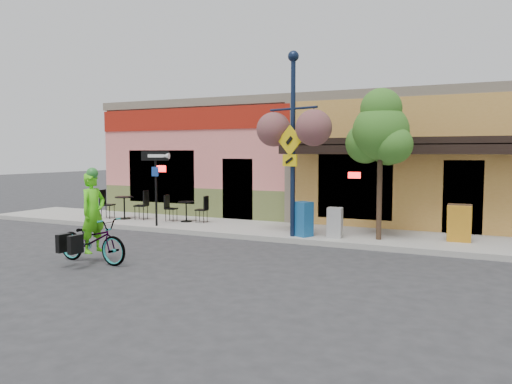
% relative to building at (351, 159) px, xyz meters
% --- Properties ---
extents(ground, '(90.00, 90.00, 0.00)m').
position_rel_building_xyz_m(ground, '(0.00, -7.50, -2.25)').
color(ground, '#2D2D30').
rests_on(ground, ground).
extents(sidewalk, '(24.00, 3.00, 0.15)m').
position_rel_building_xyz_m(sidewalk, '(0.00, -5.50, -2.17)').
color(sidewalk, '#9E9B93').
rests_on(sidewalk, ground).
extents(curb, '(24.00, 0.12, 0.15)m').
position_rel_building_xyz_m(curb, '(0.00, -6.95, -2.17)').
color(curb, '#A8A59E').
rests_on(curb, ground).
extents(building, '(18.20, 8.20, 4.50)m').
position_rel_building_xyz_m(building, '(0.00, 0.00, 0.00)').
color(building, '#E87972').
rests_on(building, ground).
extents(bicycle, '(2.01, 0.77, 1.04)m').
position_rel_building_xyz_m(bicycle, '(-3.03, -11.18, -1.73)').
color(bicycle, maroon).
rests_on(bicycle, ground).
extents(cyclist_rider, '(0.46, 0.68, 1.82)m').
position_rel_building_xyz_m(cyclist_rider, '(-2.98, -11.18, -1.34)').
color(cyclist_rider, '#55E618').
rests_on(cyclist_rider, ground).
extents(lamp_post, '(1.78, 1.13, 5.18)m').
position_rel_building_xyz_m(lamp_post, '(0.09, -6.65, 0.49)').
color(lamp_post, '#121F3A').
rests_on(lamp_post, sidewalk).
extents(one_way_sign, '(0.95, 0.41, 2.41)m').
position_rel_building_xyz_m(one_way_sign, '(-4.62, -6.66, -0.89)').
color(one_way_sign, black).
rests_on(one_way_sign, sidewalk).
extents(cafe_set_left, '(1.89, 1.22, 1.04)m').
position_rel_building_xyz_m(cafe_set_left, '(-6.67, -5.79, -1.58)').
color(cafe_set_left, black).
rests_on(cafe_set_left, sidewalk).
extents(cafe_set_right, '(1.61, 0.95, 0.91)m').
position_rel_building_xyz_m(cafe_set_right, '(-4.27, -5.45, -1.64)').
color(cafe_set_right, black).
rests_on(cafe_set_right, sidewalk).
extents(newspaper_box_blue, '(0.56, 0.54, 0.98)m').
position_rel_building_xyz_m(newspaper_box_blue, '(0.37, -6.52, -1.61)').
color(newspaper_box_blue, '#195998').
rests_on(newspaper_box_blue, sidewalk).
extents(newspaper_box_grey, '(0.42, 0.39, 0.85)m').
position_rel_building_xyz_m(newspaper_box_grey, '(1.25, -6.38, -1.68)').
color(newspaper_box_grey, '#A1A1A1').
rests_on(newspaper_box_grey, sidewalk).
extents(street_tree, '(1.81, 1.81, 4.14)m').
position_rel_building_xyz_m(street_tree, '(2.41, -6.12, -0.03)').
color(street_tree, '#3D7A26').
rests_on(street_tree, sidewalk).
extents(sandwich_board, '(0.62, 0.46, 1.01)m').
position_rel_building_xyz_m(sandwich_board, '(4.42, -5.77, -1.60)').
color(sandwich_board, orange).
rests_on(sandwich_board, sidewalk).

